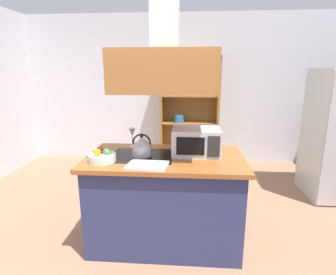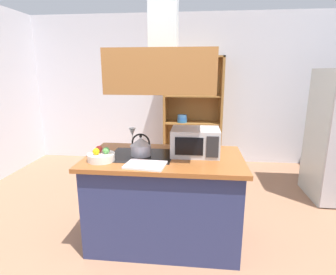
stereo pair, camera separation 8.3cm
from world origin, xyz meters
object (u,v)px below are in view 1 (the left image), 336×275
kettle (142,147)px  wine_glass_on_counter (132,133)px  dish_cabinet (189,117)px  fruit_bowl (102,157)px  cutting_board (147,165)px  microwave (196,142)px

kettle → wine_glass_on_counter: bearing=116.6°
dish_cabinet → fruit_bowl: (-0.78, -2.64, 0.08)m
dish_cabinet → cutting_board: bearing=-97.5°
dish_cabinet → cutting_board: 2.76m
wine_glass_on_counter → fruit_bowl: size_ratio=0.83×
kettle → dish_cabinet: bearing=79.5°
wine_glass_on_counter → fruit_bowl: (-0.17, -0.51, -0.11)m
kettle → fruit_bowl: size_ratio=0.88×
fruit_bowl → kettle: bearing=30.6°
microwave → wine_glass_on_counter: 0.72m
fruit_bowl → microwave: bearing=18.3°
cutting_board → microwave: bearing=41.3°
dish_cabinet → microwave: bearing=-88.4°
microwave → wine_glass_on_counter: size_ratio=2.23×
kettle → microwave: (0.52, 0.09, 0.04)m
cutting_board → wine_glass_on_counter: wine_glass_on_counter is taller
dish_cabinet → microwave: 2.37m
kettle → fruit_bowl: (-0.33, -0.19, -0.05)m
cutting_board → microwave: (0.42, 0.37, 0.12)m
kettle → fruit_bowl: kettle is taller
dish_cabinet → fruit_bowl: 2.76m
microwave → fruit_bowl: 0.90m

